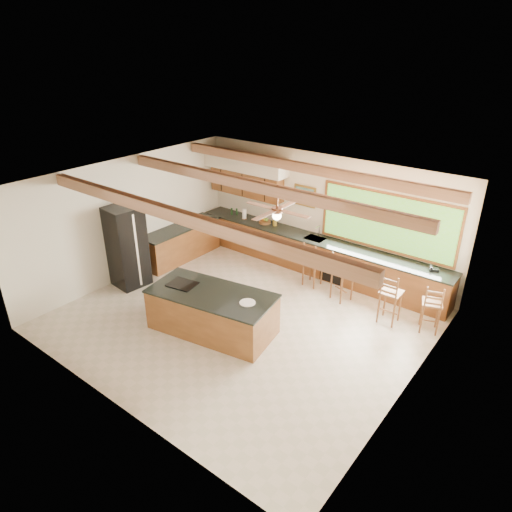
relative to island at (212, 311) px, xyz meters
The scene contains 9 objects.
ground 0.85m from the island, 70.64° to the left, with size 7.20×7.20×0.00m, color beige.
room_shell 2.21m from the island, 87.00° to the left, with size 7.27×6.54×3.02m.
counter_run 3.25m from the island, 100.27° to the left, with size 7.12×3.10×1.22m.
island is the anchor object (origin of this frame).
refrigerator 3.04m from the island, behind, with size 0.85×0.83×1.99m.
bar_stool_a 3.09m from the island, 60.92° to the left, with size 0.54×0.54×1.19m.
bar_stool_b 2.94m from the island, 78.08° to the left, with size 0.43×0.43×1.15m.
bar_stool_c 3.70m from the island, 42.00° to the left, with size 0.43×0.43×1.19m.
bar_stool_d 4.44m from the island, 37.14° to the left, with size 0.50×0.50×1.10m.
Camera 1 is at (5.33, -6.39, 5.52)m, focal length 32.00 mm.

